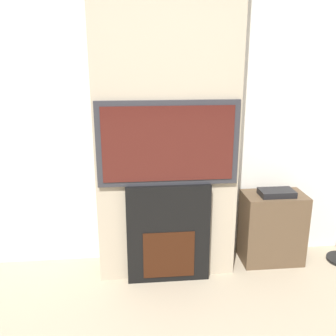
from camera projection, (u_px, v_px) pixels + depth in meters
The scene contains 5 objects.
wall_back at pixel (163, 105), 3.06m from camera, with size 6.00×0.06×2.70m.
chimney_breast at pixel (166, 109), 2.86m from camera, with size 1.09×0.37×2.70m.
fireplace at pixel (168, 233), 2.95m from camera, with size 0.65×0.15×0.81m.
television at pixel (168, 143), 2.74m from camera, with size 1.05×0.07×0.63m.
media_stand at pixel (272, 227), 3.24m from camera, with size 0.52×0.32×0.67m.
Camera 1 is at (-0.27, -1.04, 1.74)m, focal length 40.00 mm.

